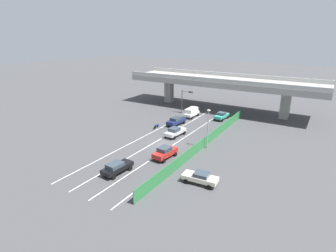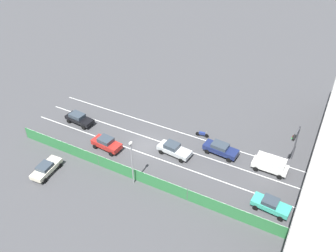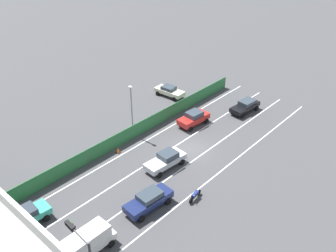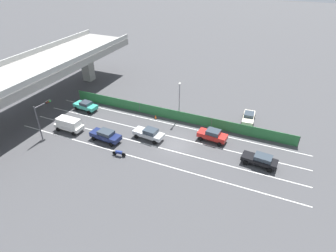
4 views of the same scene
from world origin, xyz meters
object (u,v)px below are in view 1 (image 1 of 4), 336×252
at_px(car_sedan_navy, 176,121).
at_px(traffic_light, 185,97).
at_px(car_sedan_black, 117,167).
at_px(car_sedan_silver, 175,131).
at_px(car_taxi_teal, 222,115).
at_px(street_lamp, 208,125).
at_px(parked_sedan_cream, 200,177).
at_px(traffic_cone, 208,138).
at_px(motorcycle, 156,126).
at_px(car_van_white, 191,112).
at_px(car_sedan_red, 165,152).

relative_size(car_sedan_navy, traffic_light, 0.88).
relative_size(car_sedan_black, car_sedan_silver, 0.97).
xyz_separation_m(car_taxi_teal, street_lamp, (3.57, -15.91, 3.08)).
height_order(parked_sedan_cream, traffic_light, traffic_light).
bearing_deg(traffic_cone, car_sedan_black, -106.97).
bearing_deg(parked_sedan_cream, traffic_cone, 109.93).
distance_m(car_sedan_black, motorcycle, 18.57).
distance_m(street_lamp, traffic_cone, 5.30).
distance_m(car_sedan_black, parked_sedan_cream, 11.00).
height_order(motorcycle, parked_sedan_cream, parked_sedan_cream).
distance_m(motorcycle, traffic_light, 12.79).
height_order(car_taxi_teal, parked_sedan_cream, car_taxi_teal).
xyz_separation_m(motorcycle, street_lamp, (12.38, -3.77, 3.50)).
bearing_deg(street_lamp, car_van_white, 125.07).
xyz_separation_m(motorcycle, traffic_light, (-0.18, 12.34, 3.37)).
relative_size(car_taxi_teal, traffic_cone, 6.46).
relative_size(car_sedan_black, car_taxi_teal, 1.05).
bearing_deg(car_sedan_red, parked_sedan_cream, -27.14).
xyz_separation_m(street_lamp, traffic_cone, (-1.41, 3.58, -3.64)).
bearing_deg(car_sedan_silver, street_lamp, -15.32).
bearing_deg(car_van_white, car_taxi_teal, 15.49).
xyz_separation_m(car_sedan_silver, car_sedan_red, (3.25, -8.67, 0.06)).
relative_size(car_sedan_silver, car_taxi_teal, 1.09).
bearing_deg(motorcycle, car_sedan_black, -72.36).
relative_size(car_sedan_black, traffic_cone, 6.80).
height_order(car_sedan_red, car_sedan_navy, car_sedan_red).
bearing_deg(motorcycle, car_sedan_silver, -18.98).
bearing_deg(traffic_light, street_lamp, -52.04).
xyz_separation_m(car_sedan_silver, traffic_cone, (5.63, 1.65, -0.58)).
distance_m(motorcycle, traffic_cone, 10.97).
height_order(car_sedan_black, car_sedan_silver, car_sedan_silver).
bearing_deg(motorcycle, traffic_light, 90.85).
distance_m(car_sedan_navy, traffic_cone, 9.44).
bearing_deg(car_taxi_teal, car_sedan_navy, -127.22).
bearing_deg(parked_sedan_cream, motorcycle, 138.29).
distance_m(car_sedan_black, car_sedan_navy, 21.61).
height_order(car_van_white, traffic_cone, car_van_white).
bearing_deg(car_sedan_black, traffic_light, 100.95).
xyz_separation_m(car_sedan_black, car_sedan_red, (2.96, 7.19, 0.08)).
bearing_deg(car_sedan_silver, parked_sedan_cream, -49.30).
bearing_deg(car_taxi_teal, motorcycle, -125.94).
relative_size(motorcycle, street_lamp, 0.30).
height_order(motorcycle, traffic_cone, motorcycle).
relative_size(car_sedan_red, street_lamp, 0.68).
height_order(car_sedan_red, motorcycle, car_sedan_red).
bearing_deg(car_sedan_red, traffic_light, 111.01).
distance_m(car_taxi_teal, traffic_light, 9.46).
distance_m(car_sedan_black, traffic_cone, 18.31).
xyz_separation_m(car_sedan_black, traffic_light, (-5.81, 30.03, 2.95)).
bearing_deg(car_sedan_navy, car_sedan_red, -66.33).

